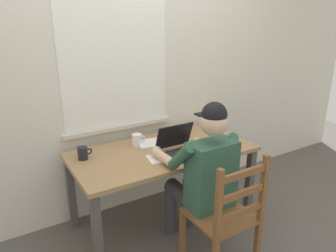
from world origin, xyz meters
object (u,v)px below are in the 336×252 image
wooden_chair (226,217)px  landscape_photo_print (229,145)px  desk (163,159)px  seated_person (202,172)px  coffee_mug_white (137,140)px  computer_mouse (213,147)px  laptop (180,147)px  coffee_mug_dark (83,153)px  book_stack_main (177,135)px

wooden_chair → landscape_photo_print: bearing=48.0°
wooden_chair → desk: bearing=95.6°
seated_person → coffee_mug_white: seated_person is taller
computer_mouse → landscape_photo_print: 0.17m
desk → seated_person: (0.07, -0.46, 0.05)m
computer_mouse → coffee_mug_white: bearing=142.6°
laptop → coffee_mug_dark: size_ratio=2.84×
coffee_mug_white → landscape_photo_print: coffee_mug_white is taller
wooden_chair → coffee_mug_white: wooden_chair is taller
seated_person → landscape_photo_print: seated_person is taller
seated_person → landscape_photo_print: 0.53m
computer_mouse → coffee_mug_dark: bearing=160.3°
laptop → landscape_photo_print: (0.46, -0.07, -0.05)m
computer_mouse → coffee_mug_dark: 1.07m
computer_mouse → book_stack_main: (-0.12, 0.37, 0.01)m
book_stack_main → landscape_photo_print: (0.29, -0.38, -0.03)m
coffee_mug_dark → book_stack_main: size_ratio=0.70×
coffee_mug_white → laptop: bearing=-55.7°
laptop → computer_mouse: laptop is taller
coffee_mug_dark → seated_person: bearing=-41.3°
desk → wooden_chair: 0.76m
laptop → coffee_mug_dark: bearing=157.5°
wooden_chair → coffee_mug_dark: (-0.70, 0.90, 0.30)m
book_stack_main → wooden_chair: bearing=-101.5°
desk → coffee_mug_dark: size_ratio=13.13×
coffee_mug_dark → desk: bearing=-14.1°
seated_person → computer_mouse: 0.40m
computer_mouse → laptop: bearing=167.4°
laptop → landscape_photo_print: size_ratio=2.54×
coffee_mug_white → book_stack_main: 0.40m
desk → book_stack_main: bearing=33.7°
desk → book_stack_main: book_stack_main is taller
computer_mouse → coffee_mug_dark: coffee_mug_dark is taller
computer_mouse → wooden_chair: bearing=-119.9°
laptop → coffee_mug_dark: 0.77m
wooden_chair → computer_mouse: bearing=60.1°
seated_person → landscape_photo_print: (0.47, 0.25, 0.03)m
desk → computer_mouse: computer_mouse is taller
computer_mouse → coffee_mug_white: 0.66m
wooden_chair → coffee_mug_dark: 1.18m
coffee_mug_white → book_stack_main: (0.40, -0.02, -0.02)m
desk → landscape_photo_print: (0.55, -0.21, 0.09)m
landscape_photo_print → book_stack_main: bearing=142.4°
laptop → seated_person: bearing=-92.4°
book_stack_main → coffee_mug_white: bearing=176.4°
laptop → book_stack_main: 0.35m
wooden_chair → seated_person: bearing=90.0°
seated_person → computer_mouse: (0.31, 0.25, 0.05)m
desk → landscape_photo_print: bearing=-21.1°
desk → seated_person: bearing=-81.1°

